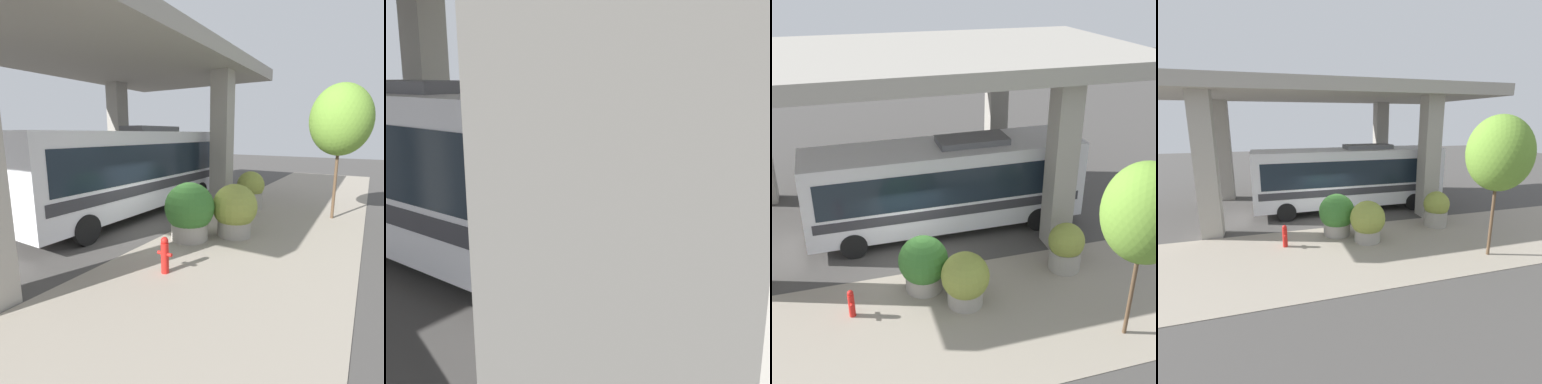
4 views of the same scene
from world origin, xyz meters
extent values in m
plane|color=#474442|center=(0.00, 0.00, 0.00)|extent=(80.00, 80.00, 0.00)
cube|color=gray|center=(-3.00, 0.00, 0.01)|extent=(6.00, 40.00, 0.02)
cube|color=#9E998E|center=(0.50, -5.53, 3.23)|extent=(0.90, 0.90, 6.46)
cube|color=#9E998E|center=(7.50, -5.53, 3.23)|extent=(0.90, 0.90, 6.46)
cube|color=#9E998E|center=(4.00, 0.00, 6.76)|extent=(9.40, 19.06, 0.60)
cube|color=silver|center=(2.82, -1.74, 2.02)|extent=(2.60, 10.96, 3.14)
cube|color=#19232D|center=(2.82, -1.74, 2.40)|extent=(2.64, 10.08, 1.38)
cube|color=#333338|center=(2.82, -1.74, 1.39)|extent=(2.64, 10.41, 0.38)
cube|color=slate|center=(2.82, -2.83, 3.71)|extent=(1.30, 2.74, 0.24)
cylinder|color=black|center=(1.59, 2.10, 0.50)|extent=(0.28, 1.00, 1.00)
cylinder|color=black|center=(4.04, 2.10, 0.50)|extent=(0.28, 1.00, 1.00)
cylinder|color=black|center=(1.59, -5.30, 0.50)|extent=(0.28, 1.00, 1.00)
cylinder|color=black|center=(4.04, -5.30, 0.50)|extent=(0.28, 1.00, 1.00)
cylinder|color=red|center=(-1.75, 2.45, 0.41)|extent=(0.20, 0.20, 0.82)
sphere|color=red|center=(-1.75, 2.45, 0.88)|extent=(0.19, 0.19, 0.19)
cylinder|color=red|center=(-1.90, 2.45, 0.53)|extent=(0.12, 0.09, 0.09)
cylinder|color=red|center=(-1.60, 2.45, 0.53)|extent=(0.12, 0.09, 0.09)
cylinder|color=#9E998E|center=(-0.99, 0.01, 0.33)|extent=(1.24, 1.24, 0.66)
sphere|color=#38722D|center=(-0.99, 0.01, 1.12)|extent=(1.66, 1.66, 1.66)
sphere|color=#BF334C|center=(-0.83, -0.12, 0.84)|extent=(0.43, 0.43, 0.43)
cylinder|color=#9E998E|center=(-1.25, -5.05, 0.40)|extent=(1.13, 1.13, 0.80)
sphere|color=olive|center=(-1.25, -5.05, 1.15)|extent=(1.28, 1.28, 1.28)
sphere|color=#993F8C|center=(-1.11, -5.17, 0.96)|extent=(0.39, 0.39, 0.39)
cylinder|color=#9E998E|center=(-2.13, -1.09, 0.32)|extent=(1.15, 1.15, 0.64)
sphere|color=olive|center=(-2.13, -1.09, 1.06)|extent=(1.54, 1.54, 1.54)
sphere|color=#BF334C|center=(-1.98, -1.21, 0.80)|extent=(0.40, 0.40, 0.40)
cylinder|color=brown|center=(-4.78, -5.23, 1.67)|extent=(0.12, 0.12, 3.33)
ellipsoid|color=olive|center=(-4.78, -5.23, 4.04)|extent=(2.35, 2.35, 2.82)
camera|label=1|loc=(-5.98, 8.17, 3.50)|focal=28.00mm
camera|label=2|loc=(8.87, 6.21, 3.98)|focal=45.00mm
camera|label=3|loc=(-14.06, 2.46, 9.97)|focal=45.00mm
camera|label=4|loc=(-13.80, 3.15, 5.24)|focal=28.00mm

